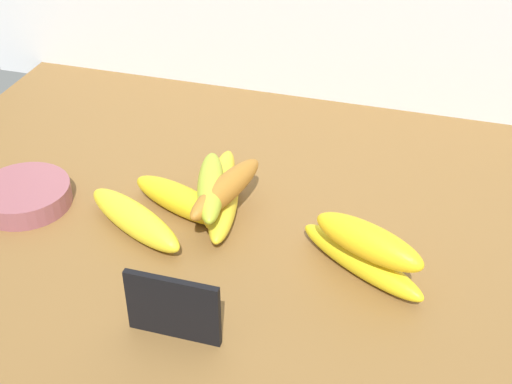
{
  "coord_description": "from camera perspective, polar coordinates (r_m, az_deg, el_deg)",
  "views": [
    {
      "loc": [
        22.65,
        -75.82,
        63.34
      ],
      "look_at": [
        0.37,
        0.02,
        8.0
      ],
      "focal_mm": 50.43,
      "sensor_mm": 36.0,
      "label": 1
    }
  ],
  "objects": [
    {
      "name": "banana_1",
      "position": [
        1.0,
        -5.91,
        -0.66
      ],
      "size": [
        17.42,
        9.96,
        4.15
      ],
      "primitive_type": "ellipsoid",
      "rotation": [
        0.0,
        0.0,
        2.78
      ],
      "color": "yellow",
      "rests_on": "counter_top"
    },
    {
      "name": "banana_0",
      "position": [
        0.99,
        -2.62,
        -1.18
      ],
      "size": [
        6.72,
        16.98,
        3.63
      ],
      "primitive_type": "ellipsoid",
      "rotation": [
        0.0,
        0.0,
        1.76
      ],
      "color": "yellow",
      "rests_on": "counter_top"
    },
    {
      "name": "banana_6",
      "position": [
        0.88,
        8.91,
        -3.88
      ],
      "size": [
        15.55,
        10.12,
        4.37
      ],
      "primitive_type": "ellipsoid",
      "rotation": [
        0.0,
        0.0,
        5.86
      ],
      "color": "yellow",
      "rests_on": "banana_3"
    },
    {
      "name": "counter_top",
      "position": [
        1.0,
        -0.2,
        -3.01
      ],
      "size": [
        110.0,
        76.0,
        3.0
      ],
      "primitive_type": "cube",
      "color": "brown",
      "rests_on": "ground"
    },
    {
      "name": "chalkboard_sign",
      "position": [
        0.81,
        -6.57,
        -9.27
      ],
      "size": [
        11.0,
        1.8,
        8.4
      ],
      "color": "black",
      "rests_on": "counter_top"
    },
    {
      "name": "banana_5",
      "position": [
        0.97,
        -3.61,
        0.44
      ],
      "size": [
        8.39,
        16.49,
        3.63
      ],
      "primitive_type": "ellipsoid",
      "rotation": [
        0.0,
        0.0,
        1.88
      ],
      "color": "#A4B82E",
      "rests_on": "banana_0"
    },
    {
      "name": "banana_2",
      "position": [
        0.98,
        -9.6,
        -2.15
      ],
      "size": [
        17.99,
        12.46,
        4.32
      ],
      "primitive_type": "ellipsoid",
      "rotation": [
        0.0,
        0.0,
        2.64
      ],
      "color": "yellow",
      "rests_on": "counter_top"
    },
    {
      "name": "banana_3",
      "position": [
        0.91,
        8.32,
        -5.44
      ],
      "size": [
        18.32,
        12.99,
        3.66
      ],
      "primitive_type": "ellipsoid",
      "rotation": [
        0.0,
        0.0,
        5.74
      ],
      "color": "yellow",
      "rests_on": "counter_top"
    },
    {
      "name": "fruit_bowl",
      "position": [
        1.07,
        -17.87,
        -0.25
      ],
      "size": [
        12.99,
        12.99,
        3.01
      ],
      "primitive_type": "cylinder",
      "color": "#8D4D55",
      "rests_on": "counter_top"
    },
    {
      "name": "banana_7",
      "position": [
        0.97,
        -2.4,
        0.29
      ],
      "size": [
        7.57,
        16.33,
        3.61
      ],
      "primitive_type": "ellipsoid",
      "rotation": [
        0.0,
        0.0,
        1.31
      ],
      "color": "#A86A23",
      "rests_on": "banana_0"
    },
    {
      "name": "banana_4",
      "position": [
        1.03,
        -2.9,
        0.39
      ],
      "size": [
        6.88,
        19.47,
        3.56
      ],
      "primitive_type": "ellipsoid",
      "rotation": [
        0.0,
        0.0,
        1.75
      ],
      "color": "yellow",
      "rests_on": "counter_top"
    }
  ]
}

